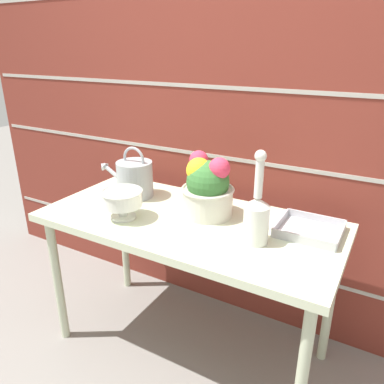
{
  "coord_description": "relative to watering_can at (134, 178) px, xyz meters",
  "views": [
    {
      "loc": [
        0.78,
        -1.33,
        1.48
      ],
      "look_at": [
        0.0,
        0.03,
        0.86
      ],
      "focal_mm": 35.0,
      "sensor_mm": 36.0,
      "label": 1
    }
  ],
  "objects": [
    {
      "name": "brick_wall",
      "position": [
        0.38,
        0.35,
        0.26
      ],
      "size": [
        3.6,
        0.08,
        2.2
      ],
      "color": "maroon",
      "rests_on": "ground_plane"
    },
    {
      "name": "crystal_pedestal_bowl",
      "position": [
        0.12,
        -0.24,
        -0.01
      ],
      "size": [
        0.19,
        0.19,
        0.13
      ],
      "color": "silver",
      "rests_on": "patio_table"
    },
    {
      "name": "ground_plane",
      "position": [
        0.38,
        -0.11,
        -0.84
      ],
      "size": [
        12.0,
        12.0,
        0.0
      ],
      "primitive_type": "plane",
      "color": "gray"
    },
    {
      "name": "patio_table",
      "position": [
        0.38,
        -0.11,
        -0.17
      ],
      "size": [
        1.36,
        0.65,
        0.74
      ],
      "color": "beige",
      "rests_on": "ground_plane"
    },
    {
      "name": "glass_decanter",
      "position": [
        0.72,
        -0.16,
        0.02
      ],
      "size": [
        0.1,
        0.1,
        0.38
      ],
      "color": "silver",
      "rests_on": "patio_table"
    },
    {
      "name": "flower_planter",
      "position": [
        0.43,
        -0.02,
        0.04
      ],
      "size": [
        0.24,
        0.24,
        0.29
      ],
      "color": "beige",
      "rests_on": "patio_table"
    },
    {
      "name": "watering_can",
      "position": [
        0.0,
        0.0,
        0.0
      ],
      "size": [
        0.33,
        0.18,
        0.26
      ],
      "color": "#9EA3A8",
      "rests_on": "patio_table"
    },
    {
      "name": "wire_tray",
      "position": [
        0.89,
        0.03,
        -0.09
      ],
      "size": [
        0.26,
        0.24,
        0.04
      ],
      "color": "#B7B7BC",
      "rests_on": "patio_table"
    }
  ]
}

